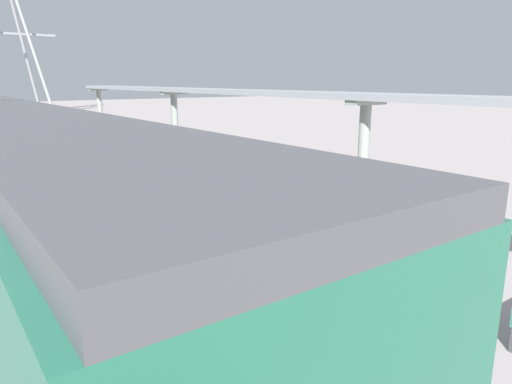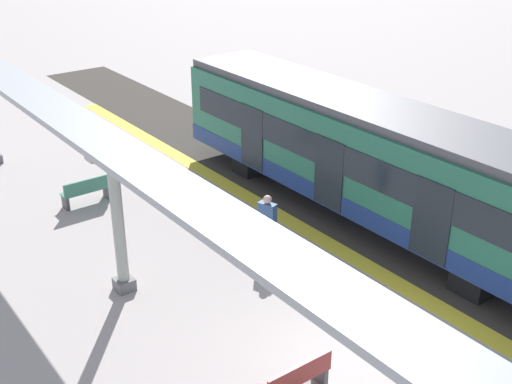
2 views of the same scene
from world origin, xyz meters
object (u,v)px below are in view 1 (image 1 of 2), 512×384
Objects in this scene: platform_info_sign at (143,155)px; canopy_pillar_third at (175,134)px; bench_far_end at (221,191)px; trash_bin at (85,140)px; canopy_pillar_fourth at (101,119)px; bench_near_end at (111,153)px; train_near_carriage at (43,214)px; passenger_waiting_near_edge at (217,222)px; canopy_pillar_second at (362,172)px.

canopy_pillar_third is at bearing 38.61° from platform_info_sign.
trash_bin is (0.22, 16.41, 0.04)m from bench_far_end.
canopy_pillar_third is at bearing -90.00° from canopy_pillar_fourth.
bench_near_end is 1.00× the size of bench_far_end.
trash_bin is (6.64, 21.10, -1.35)m from train_near_carriage.
bench_near_end is at bearing 102.95° from canopy_pillar_third.
bench_near_end is 0.91× the size of passenger_waiting_near_edge.
canopy_pillar_third is (7.32, 9.86, -0.01)m from train_near_carriage.
platform_info_sign is at bearing -98.94° from bench_near_end.
bench_near_end is at bearing 81.06° from platform_info_sign.
platform_info_sign is at bearing 78.69° from passenger_waiting_near_edge.
passenger_waiting_near_edge is at bearing -100.22° from bench_near_end.
platform_info_sign is (-1.33, 3.37, 0.89)m from bench_far_end.
trash_bin is (-0.68, 1.27, -1.34)m from canopy_pillar_fourth.
train_near_carriage is 3.93× the size of canopy_pillar_second.
canopy_pillar_second is at bearing -90.00° from canopy_pillar_third.
canopy_pillar_second reaches higher than passenger_waiting_near_edge.
passenger_waiting_near_edge is at bearing -101.31° from platform_info_sign.
passenger_waiting_near_edge is (-3.84, -19.78, -0.78)m from canopy_pillar_fourth.
canopy_pillar_second is at bearing -9.70° from passenger_waiting_near_edge.
train_near_carriage reaches higher than trash_bin.
trash_bin is 21.30m from passenger_waiting_near_edge.
trash_bin is at bearing 83.18° from platform_info_sign.
bench_far_end is at bearing 99.69° from canopy_pillar_second.
platform_info_sign reaches higher than bench_far_end.
passenger_waiting_near_edge is (-3.84, -9.81, -0.78)m from canopy_pillar_third.
passenger_waiting_near_edge is at bearing 170.30° from canopy_pillar_second.
bench_far_end is 5.53m from passenger_waiting_near_edge.
train_near_carriage is at bearing -179.23° from passenger_waiting_near_edge.
canopy_pillar_fourth is 2.39× the size of bench_far_end.
bench_near_end is (-1.16, 5.06, -1.38)m from canopy_pillar_third.
canopy_pillar_third is 10.56m from passenger_waiting_near_edge.
train_near_carriage is 21.13m from canopy_pillar_fourth.
canopy_pillar_third is 2.16× the size of passenger_waiting_near_edge.
canopy_pillar_second and canopy_pillar_fourth have the same top height.
train_near_carriage is 3.57m from passenger_waiting_near_edge.
canopy_pillar_fourth reaches higher than trash_bin.
bench_far_end is (-0.91, -15.13, -1.38)m from canopy_pillar_fourth.
canopy_pillar_second is 3.72× the size of trash_bin.
passenger_waiting_near_edge is (-2.94, -4.65, 0.60)m from bench_far_end.
bench_far_end is (6.41, 4.69, -1.39)m from train_near_carriage.
train_near_carriage is 8.50× the size of passenger_waiting_near_edge.
trash_bin is at bearing 93.46° from canopy_pillar_third.
train_near_carriage is 16.19m from bench_near_end.
canopy_pillar_fourth is 2.16× the size of passenger_waiting_near_edge.
canopy_pillar_fourth is at bearing 76.68° from bench_near_end.
bench_near_end is 0.68× the size of platform_info_sign.
platform_info_sign is (5.08, 8.07, -0.51)m from train_near_carriage.
canopy_pillar_second is 1.00× the size of canopy_pillar_fourth.
bench_near_end is at bearing 91.44° from bench_far_end.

